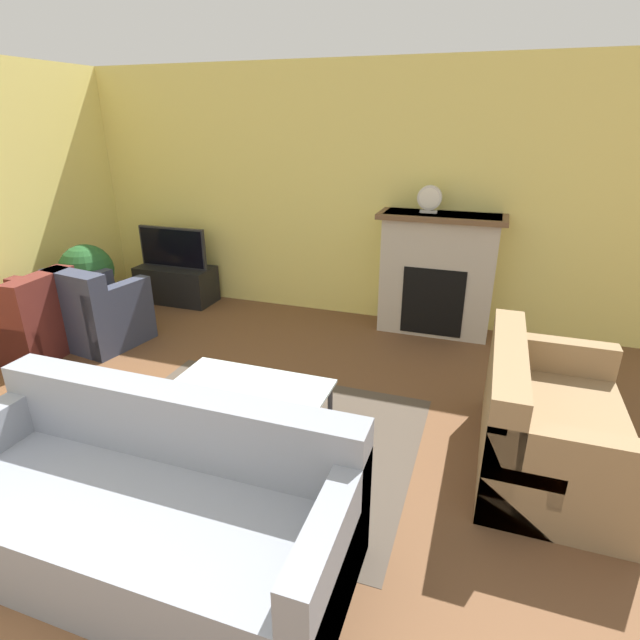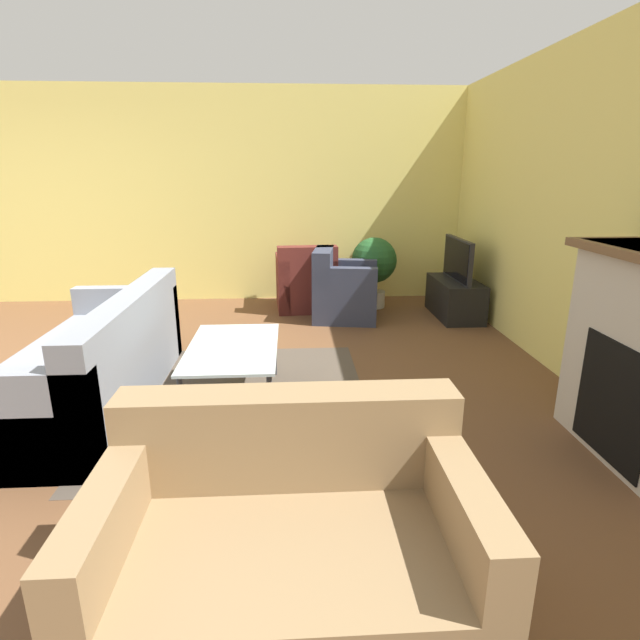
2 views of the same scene
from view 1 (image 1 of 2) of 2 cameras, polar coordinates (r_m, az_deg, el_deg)
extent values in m
cube|color=#EADB72|center=(5.66, 1.35, 14.08)|extent=(8.86, 0.06, 2.70)
cube|color=#4C4238|center=(3.73, -7.52, -13.21)|extent=(2.28, 1.85, 0.00)
cube|color=#BCB2A3|center=(5.34, 13.22, 5.08)|extent=(1.13, 0.41, 1.26)
cube|color=black|center=(5.22, 12.72, 1.96)|extent=(0.62, 0.01, 0.71)
cube|color=brown|center=(5.18, 13.77, 11.39)|extent=(1.25, 0.47, 0.05)
cube|color=black|center=(6.47, -16.04, 3.97)|extent=(0.94, 0.46, 0.44)
cube|color=#232328|center=(6.34, -16.48, 7.96)|extent=(0.88, 0.05, 0.49)
cube|color=black|center=(6.32, -16.62, 7.89)|extent=(0.84, 0.01, 0.45)
cube|color=gray|center=(2.89, -19.54, -21.53)|extent=(2.14, 0.91, 0.42)
cube|color=gray|center=(2.85, -16.26, -11.21)|extent=(2.14, 0.20, 0.40)
cube|color=gray|center=(2.44, 1.21, -26.15)|extent=(0.14, 0.91, 0.66)
cube|color=#8C704C|center=(3.64, 24.87, -12.30)|extent=(0.85, 1.37, 0.42)
cube|color=#8C704C|center=(3.41, 20.55, -6.00)|extent=(0.20, 1.37, 0.40)
cube|color=#8C704C|center=(3.08, 26.09, -16.71)|extent=(0.85, 0.14, 0.66)
cube|color=#8C704C|center=(4.12, 24.53, -6.21)|extent=(0.85, 0.14, 0.66)
cube|color=#5B231E|center=(5.59, -30.50, -1.33)|extent=(0.80, 0.76, 0.42)
cube|color=#5B231E|center=(5.27, -29.23, 2.42)|extent=(0.25, 0.72, 0.40)
cube|color=#5B231E|center=(5.73, -28.79, 0.86)|extent=(0.76, 0.19, 0.66)
cube|color=#33384C|center=(5.50, -23.38, -0.37)|extent=(0.78, 0.81, 0.42)
cube|color=#33384C|center=(5.22, -26.20, 2.83)|extent=(0.70, 0.30, 0.40)
cube|color=#33384C|center=(5.26, -21.71, 0.31)|extent=(0.25, 0.73, 0.66)
cube|color=#33384C|center=(5.66, -25.30, 1.24)|extent=(0.25, 0.73, 0.66)
cylinder|color=#333338|center=(3.60, -17.51, -11.51)|extent=(0.04, 0.04, 0.42)
cylinder|color=#333338|center=(3.18, -2.12, -15.38)|extent=(0.04, 0.04, 0.42)
cylinder|color=#333338|center=(4.00, -12.79, -7.43)|extent=(0.04, 0.04, 0.42)
cylinder|color=#333338|center=(3.62, 1.16, -10.21)|extent=(0.04, 0.04, 0.42)
cube|color=silver|center=(3.45, -8.34, -7.93)|extent=(1.08, 0.65, 0.02)
cylinder|color=beige|center=(6.15, -24.37, 0.71)|extent=(0.30, 0.30, 0.21)
cylinder|color=#4C3823|center=(6.09, -24.64, 2.35)|extent=(0.03, 0.03, 0.17)
sphere|color=#235628|center=(6.00, -25.11, 5.14)|extent=(0.57, 0.57, 0.57)
cube|color=beige|center=(5.21, 12.31, 12.04)|extent=(0.17, 0.07, 0.03)
cylinder|color=beige|center=(5.19, 12.43, 13.50)|extent=(0.24, 0.07, 0.24)
cylinder|color=white|center=(5.15, 12.38, 13.45)|extent=(0.20, 0.00, 0.20)
camera|label=2|loc=(3.71, 52.43, 6.05)|focal=28.00mm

